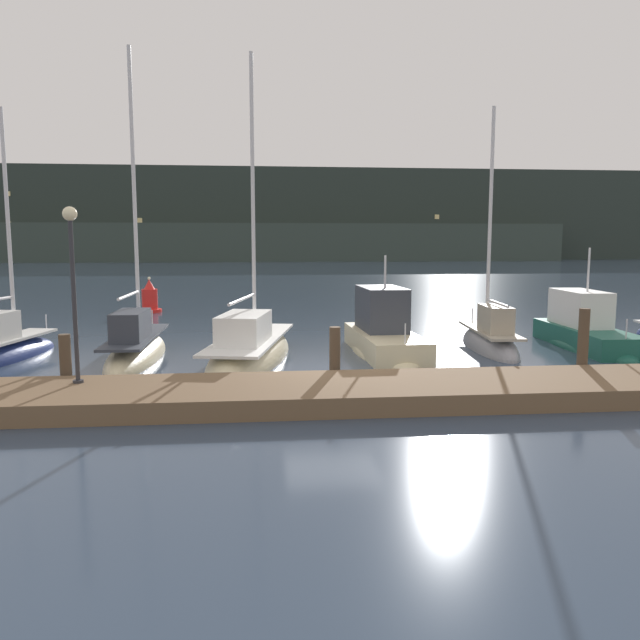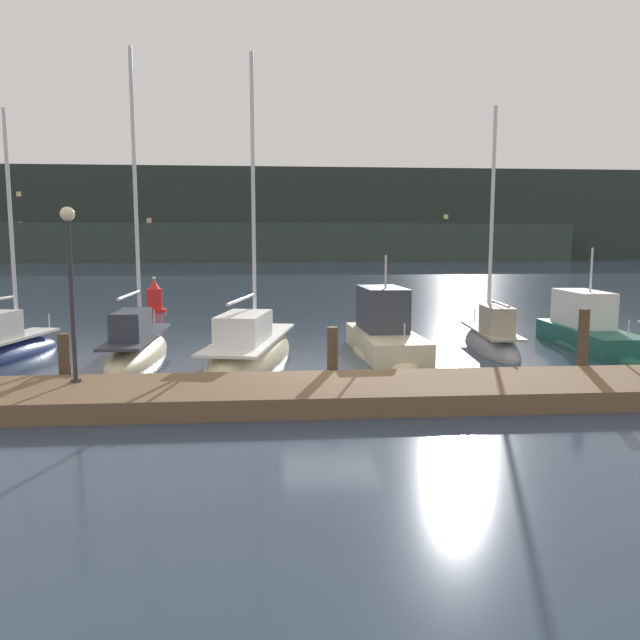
% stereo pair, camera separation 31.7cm
% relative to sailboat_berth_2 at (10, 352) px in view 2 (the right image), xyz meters
% --- Properties ---
extents(ground_plane, '(400.00, 400.00, 0.00)m').
position_rel_sailboat_berth_2_xyz_m(ground_plane, '(9.70, -3.87, -0.21)').
color(ground_plane, '#2D3D51').
extents(dock, '(33.02, 2.80, 0.45)m').
position_rel_sailboat_berth_2_xyz_m(dock, '(9.70, -6.15, 0.01)').
color(dock, brown).
rests_on(dock, ground).
extents(mooring_pile_1, '(0.28, 0.28, 1.42)m').
position_rel_sailboat_berth_2_xyz_m(mooring_pile_1, '(3.09, -4.50, 0.50)').
color(mooring_pile_1, '#4C3D2D').
rests_on(mooring_pile_1, ground).
extents(mooring_pile_2, '(0.28, 0.28, 1.50)m').
position_rel_sailboat_berth_2_xyz_m(mooring_pile_2, '(9.70, -4.50, 0.54)').
color(mooring_pile_2, '#4C3D2D').
rests_on(mooring_pile_2, ground).
extents(mooring_pile_3, '(0.28, 0.28, 1.90)m').
position_rel_sailboat_berth_2_xyz_m(mooring_pile_3, '(16.31, -4.50, 0.74)').
color(mooring_pile_3, '#4C3D2D').
rests_on(mooring_pile_3, ground).
extents(sailboat_berth_2, '(2.13, 5.16, 8.25)m').
position_rel_sailboat_berth_2_xyz_m(sailboat_berth_2, '(0.00, 0.00, 0.00)').
color(sailboat_berth_2, navy).
rests_on(sailboat_berth_2, ground).
extents(sailboat_berth_3, '(1.52, 6.28, 10.16)m').
position_rel_sailboat_berth_2_xyz_m(sailboat_berth_3, '(3.98, -0.33, -0.01)').
color(sailboat_berth_3, beige).
rests_on(sailboat_berth_3, ground).
extents(sailboat_berth_4, '(3.53, 7.90, 10.12)m').
position_rel_sailboat_berth_2_xyz_m(sailboat_berth_4, '(7.52, -0.75, -0.06)').
color(sailboat_berth_4, beige).
rests_on(sailboat_berth_4, ground).
extents(motorboat_berth_5, '(2.15, 5.70, 3.65)m').
position_rel_sailboat_berth_2_xyz_m(motorboat_berth_5, '(11.88, -0.10, 0.21)').
color(motorboat_berth_5, beige).
rests_on(motorboat_berth_5, ground).
extents(sailboat_berth_6, '(1.77, 5.28, 8.78)m').
position_rel_sailboat_berth_2_xyz_m(sailboat_berth_6, '(15.59, 0.21, -0.03)').
color(sailboat_berth_6, gray).
rests_on(sailboat_berth_6, ground).
extents(motorboat_berth_7, '(2.04, 5.91, 3.96)m').
position_rel_sailboat_berth_2_xyz_m(motorboat_berth_7, '(19.00, 0.26, 0.13)').
color(motorboat_berth_7, '#195647').
rests_on(motorboat_berth_7, ground).
extents(channel_buoy, '(1.18, 1.18, 1.82)m').
position_rel_sailboat_berth_2_xyz_m(channel_buoy, '(2.28, 12.47, 0.45)').
color(channel_buoy, red).
rests_on(channel_buoy, ground).
extents(dock_lamppost, '(0.32, 0.32, 3.97)m').
position_rel_sailboat_berth_2_xyz_m(dock_lamppost, '(3.66, -5.54, 2.90)').
color(dock_lamppost, '#2D2D33').
rests_on(dock_lamppost, dock).
extents(hillside_backdrop, '(240.00, 23.00, 16.39)m').
position_rel_sailboat_berth_2_xyz_m(hillside_backdrop, '(7.00, 98.08, 7.35)').
color(hillside_backdrop, '#28332D').
rests_on(hillside_backdrop, ground).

